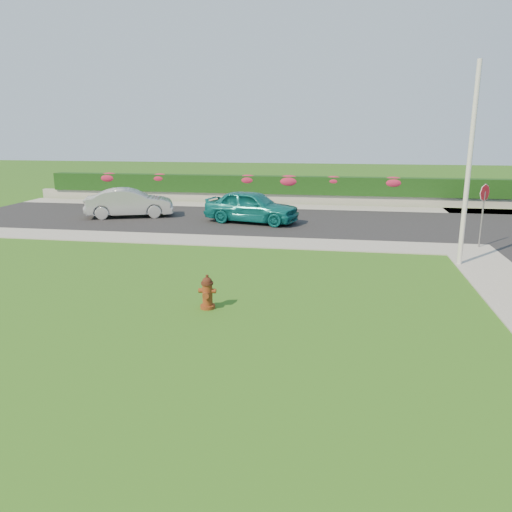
% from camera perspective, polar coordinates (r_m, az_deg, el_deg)
% --- Properties ---
extents(ground, '(120.00, 120.00, 0.00)m').
position_cam_1_polar(ground, '(11.86, -0.92, -8.10)').
color(ground, black).
rests_on(ground, ground).
extents(street_far, '(26.00, 8.00, 0.04)m').
position_cam_1_polar(street_far, '(26.15, -6.11, 4.25)').
color(street_far, black).
rests_on(street_far, ground).
extents(sidewalk_far, '(24.00, 2.00, 0.04)m').
position_cam_1_polar(sidewalk_far, '(21.81, -12.18, 2.02)').
color(sidewalk_far, gray).
rests_on(sidewalk_far, ground).
extents(curb_corner, '(2.00, 2.00, 0.04)m').
position_cam_1_polar(curb_corner, '(20.89, 23.17, 0.65)').
color(curb_corner, gray).
rests_on(curb_corner, ground).
extents(sidewalk_beyond, '(34.00, 2.00, 0.04)m').
position_cam_1_polar(sidewalk_beyond, '(30.27, 3.81, 5.65)').
color(sidewalk_beyond, gray).
rests_on(sidewalk_beyond, ground).
extents(retaining_wall, '(34.00, 0.40, 0.60)m').
position_cam_1_polar(retaining_wall, '(31.71, 4.10, 6.55)').
color(retaining_wall, gray).
rests_on(retaining_wall, ground).
extents(hedge, '(32.00, 0.90, 1.10)m').
position_cam_1_polar(hedge, '(31.71, 4.15, 8.09)').
color(hedge, black).
rests_on(hedge, retaining_wall).
extents(fire_hydrant, '(0.46, 0.44, 0.90)m').
position_cam_1_polar(fire_hydrant, '(12.96, -5.59, -4.19)').
color(fire_hydrant, '#4F1E0C').
rests_on(fire_hydrant, ground).
extents(sedan_teal, '(4.97, 2.85, 1.59)m').
position_cam_1_polar(sedan_teal, '(24.76, -0.50, 5.68)').
color(sedan_teal, '#0D6869').
rests_on(sedan_teal, street_far).
extents(sedan_silver, '(4.78, 2.99, 1.49)m').
position_cam_1_polar(sedan_silver, '(27.25, -14.26, 5.92)').
color(sedan_silver, '#9EA2A6').
rests_on(sedan_silver, street_far).
extents(utility_pole, '(0.16, 0.16, 6.66)m').
position_cam_1_polar(utility_pole, '(18.01, 23.16, 9.35)').
color(utility_pole, silver).
rests_on(utility_pole, ground).
extents(stop_sign, '(0.48, 0.51, 2.51)m').
position_cam_1_polar(stop_sign, '(21.21, 24.60, 5.76)').
color(stop_sign, slate).
rests_on(stop_sign, ground).
extents(flower_clump_a, '(1.41, 0.90, 0.70)m').
position_cam_1_polar(flower_clump_a, '(34.91, -16.40, 8.57)').
color(flower_clump_a, '#B91F3B').
rests_on(flower_clump_a, hedge).
extents(flower_clump_b, '(1.25, 0.80, 0.63)m').
position_cam_1_polar(flower_clump_b, '(33.53, -10.91, 8.73)').
color(flower_clump_b, '#B91F3B').
rests_on(flower_clump_b, hedge).
extents(flower_clump_c, '(1.32, 0.85, 0.66)m').
position_cam_1_polar(flower_clump_c, '(31.97, -0.92, 8.70)').
color(flower_clump_c, '#B91F3B').
rests_on(flower_clump_c, hedge).
extents(flower_clump_d, '(1.50, 0.97, 0.75)m').
position_cam_1_polar(flower_clump_d, '(31.60, 3.79, 8.54)').
color(flower_clump_d, '#B91F3B').
rests_on(flower_clump_d, hedge).
extents(flower_clump_e, '(1.20, 0.77, 0.60)m').
position_cam_1_polar(flower_clump_e, '(31.44, 8.85, 8.48)').
color(flower_clump_e, '#B91F3B').
rests_on(flower_clump_e, hedge).
extents(flower_clump_f, '(1.42, 0.91, 0.71)m').
position_cam_1_polar(flower_clump_f, '(31.59, 15.39, 8.10)').
color(flower_clump_f, '#B91F3B').
rests_on(flower_clump_f, hedge).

